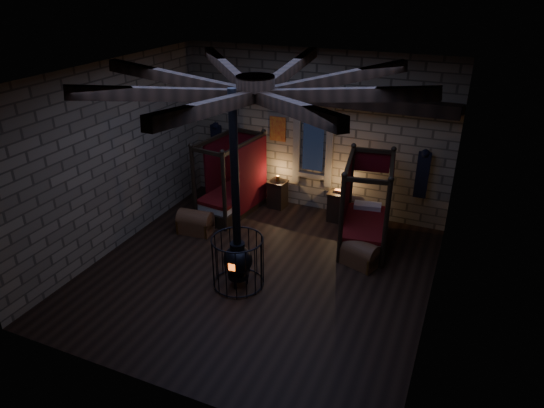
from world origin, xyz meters
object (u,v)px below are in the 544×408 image
at_px(trunk_left, 195,223).
at_px(trunk_right, 359,254).
at_px(bed_right, 365,223).
at_px(stove, 238,258).
at_px(bed_left, 233,194).

distance_m(trunk_left, trunk_right, 4.07).
height_order(bed_right, stove, stove).
distance_m(bed_left, stove, 3.42).
xyz_separation_m(trunk_left, stove, (1.97, -1.56, 0.38)).
relative_size(bed_left, trunk_left, 2.37).
distance_m(bed_left, trunk_right, 3.97).
relative_size(bed_right, trunk_right, 2.26).
relative_size(bed_right, trunk_left, 2.42).
xyz_separation_m(bed_left, bed_right, (3.63, -0.26, 0.01)).
bearing_deg(trunk_left, bed_left, 72.14).
bearing_deg(trunk_right, bed_left, -179.43).
bearing_deg(trunk_right, bed_right, 116.45).
relative_size(bed_left, trunk_right, 2.22).
bearing_deg(bed_right, bed_left, 167.09).
bearing_deg(trunk_left, stove, -43.99).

